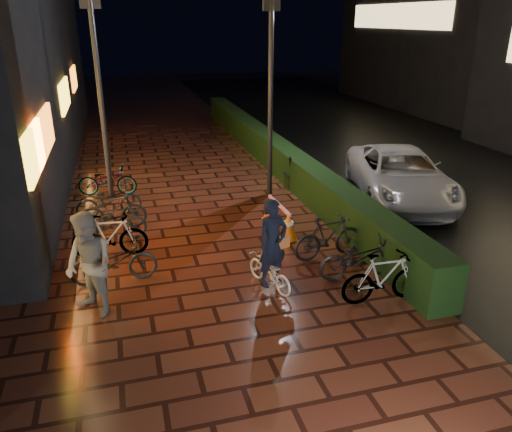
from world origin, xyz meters
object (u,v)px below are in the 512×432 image
object	(u,v)px
traffic_barrier	(279,217)
cart_assembly	(294,170)
bystander_person	(89,265)
van	(400,175)
cyclist	(271,256)

from	to	relation	value
traffic_barrier	cart_assembly	bearing A→B (deg)	63.98
bystander_person	van	bearing A→B (deg)	79.12
bystander_person	traffic_barrier	xyz separation A→B (m)	(4.33, 2.74, -0.62)
van	traffic_barrier	world-z (taller)	van
van	cyclist	distance (m)	6.45
bystander_person	cart_assembly	distance (m)	8.14
van	cyclist	world-z (taller)	cyclist
van	cyclist	xyz separation A→B (m)	(-5.10, -3.95, -0.03)
van	cyclist	bearing A→B (deg)	-126.61
traffic_barrier	cart_assembly	xyz separation A→B (m)	(1.45, 2.97, 0.23)
traffic_barrier	cart_assembly	world-z (taller)	cart_assembly
van	cart_assembly	size ratio (longest dim) A/B	4.69
bystander_person	cyclist	distance (m)	3.29
cyclist	cart_assembly	world-z (taller)	cyclist
bystander_person	cart_assembly	bearing A→B (deg)	98.51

